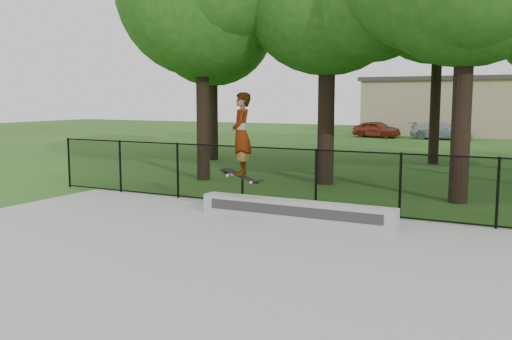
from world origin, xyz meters
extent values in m
plane|color=#264E16|center=(0.00, 0.00, 0.00)|extent=(100.00, 100.00, 0.00)
cube|color=#959691|center=(0.00, 0.00, 0.03)|extent=(14.00, 12.00, 0.06)
cube|color=#B7B7B2|center=(-0.01, 4.70, 0.28)|extent=(4.52, 0.40, 0.45)
imported|color=maroon|center=(-6.13, 32.76, 0.55)|extent=(3.44, 1.97, 1.11)
imported|color=black|center=(-6.21, 33.22, 0.52)|extent=(3.07, 1.77, 1.05)
imported|color=#98A4AC|center=(-1.73, 32.89, 0.58)|extent=(3.78, 1.84, 1.17)
cube|color=black|center=(-1.20, 4.41, 1.02)|extent=(0.80, 0.23, 0.31)
imported|color=#BCC5F7|center=(-1.20, 4.41, 1.96)|extent=(0.68, 0.79, 1.84)
cylinder|color=black|center=(-8.00, 5.90, 0.81)|extent=(0.06, 0.06, 1.50)
cylinder|color=black|center=(-6.00, 5.90, 0.81)|extent=(0.06, 0.06, 1.50)
cylinder|color=black|center=(-4.00, 5.90, 0.81)|extent=(0.06, 0.06, 1.50)
cylinder|color=black|center=(-2.00, 5.90, 0.81)|extent=(0.06, 0.06, 1.50)
cylinder|color=black|center=(0.00, 5.90, 0.81)|extent=(0.06, 0.06, 1.50)
cylinder|color=black|center=(2.00, 5.90, 0.81)|extent=(0.06, 0.06, 1.50)
cylinder|color=black|center=(4.00, 5.90, 0.81)|extent=(0.06, 0.06, 1.50)
cylinder|color=black|center=(0.00, 5.90, 1.53)|extent=(16.00, 0.04, 0.04)
cylinder|color=black|center=(0.00, 5.90, 0.11)|extent=(16.00, 0.04, 0.04)
cube|color=black|center=(0.00, 5.90, 0.81)|extent=(16.00, 0.01, 1.50)
cylinder|color=black|center=(-5.50, 9.50, 2.34)|extent=(0.44, 0.44, 4.69)
cylinder|color=black|center=(-1.50, 10.50, 2.35)|extent=(0.44, 0.44, 4.71)
cylinder|color=black|center=(2.80, 9.00, 2.41)|extent=(0.44, 0.44, 4.82)
cylinder|color=black|center=(-8.50, 15.00, 2.24)|extent=(0.44, 0.44, 4.48)
sphere|color=#175115|center=(-8.50, 15.00, 5.96)|extent=(5.37, 5.37, 5.37)
cylinder|color=black|center=(0.50, 18.00, 2.83)|extent=(0.44, 0.44, 5.65)
cube|color=#BFB286|center=(-2.00, 38.00, 2.00)|extent=(12.00, 6.00, 4.00)
cube|color=#3F3833|center=(-2.00, 38.00, 4.15)|extent=(12.40, 6.40, 0.30)
camera|label=1|loc=(4.95, -6.64, 2.75)|focal=40.00mm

